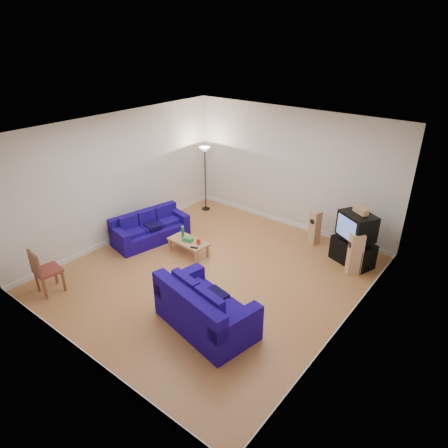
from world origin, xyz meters
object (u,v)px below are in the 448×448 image
Objects in this scene: television at (357,226)px; sofa_loveseat at (204,312)px; coffee_table at (188,243)px; tv_stand at (353,252)px; sofa_three_seat at (150,230)px.

sofa_loveseat is at bearing -77.97° from television.
sofa_loveseat is at bearing -41.37° from coffee_table.
tv_stand is 0.70m from television.
sofa_loveseat is 2.12× the size of tv_stand.
television is at bearing 82.53° from sofa_loveseat.
sofa_loveseat is at bearing 74.63° from sofa_three_seat.
television reaches higher than coffee_table.
sofa_three_seat is 3.72m from sofa_loveseat.
tv_stand is at bearing 135.31° from television.
sofa_three_seat is at bearing -125.10° from television.
coffee_table is 3.90m from television.
tv_stand is (4.55, 2.14, 0.02)m from sofa_three_seat.
tv_stand is at bearing 83.03° from sofa_loveseat.
coffee_table is at bearing -118.33° from television.
coffee_table is at bearing 149.57° from sofa_loveseat.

